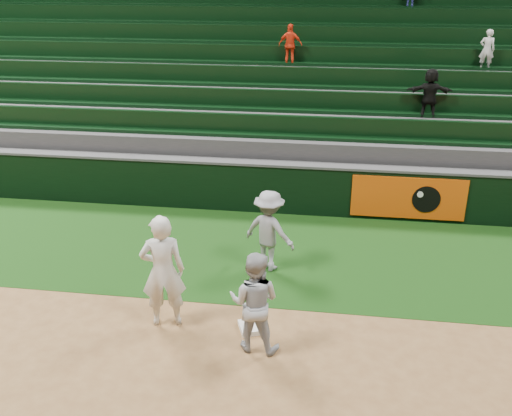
{
  "coord_description": "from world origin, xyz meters",
  "views": [
    {
      "loc": [
        1.24,
        -7.56,
        5.55
      ],
      "look_at": [
        -0.17,
        2.3,
        1.3
      ],
      "focal_mm": 40.0,
      "sensor_mm": 36.0,
      "label": 1
    }
  ],
  "objects": [
    {
      "name": "stadium_seating",
      "position": [
        0.0,
        8.97,
        1.7
      ],
      "size": [
        36.0,
        5.95,
        5.55
      ],
      "color": "#313133",
      "rests_on": "ground"
    },
    {
      "name": "first_base",
      "position": [
        0.06,
        0.23,
        0.05
      ],
      "size": [
        0.52,
        0.52,
        0.09
      ],
      "primitive_type": "cube",
      "rotation": [
        0.0,
        0.0,
        0.37
      ],
      "color": "white",
      "rests_on": "ground"
    },
    {
      "name": "ground",
      "position": [
        0.0,
        0.0,
        0.0
      ],
      "size": [
        70.0,
        70.0,
        0.0
      ],
      "primitive_type": "plane",
      "color": "brown",
      "rests_on": "ground"
    },
    {
      "name": "base_coach",
      "position": [
        0.08,
        2.33,
        0.82
      ],
      "size": [
        1.21,
        0.97,
        1.63
      ],
      "primitive_type": "imported",
      "rotation": [
        0.0,
        0.0,
        2.73
      ],
      "color": "gray",
      "rests_on": "foul_grass"
    },
    {
      "name": "baserunner",
      "position": [
        0.17,
        -0.22,
        0.83
      ],
      "size": [
        0.87,
        0.72,
        1.66
      ],
      "primitive_type": "imported",
      "rotation": [
        0.0,
        0.0,
        3.03
      ],
      "color": "#A9ADB4",
      "rests_on": "ground"
    },
    {
      "name": "foul_grass",
      "position": [
        0.0,
        3.0,
        0.0
      ],
      "size": [
        36.0,
        4.2,
        0.01
      ],
      "primitive_type": "cube",
      "color": "black",
      "rests_on": "ground"
    },
    {
      "name": "field_wall",
      "position": [
        0.03,
        5.2,
        0.63
      ],
      "size": [
        36.0,
        0.45,
        1.25
      ],
      "color": "black",
      "rests_on": "ground"
    },
    {
      "name": "first_baseman",
      "position": [
        -1.4,
        0.22,
        0.99
      ],
      "size": [
        0.82,
        0.65,
        1.98
      ],
      "primitive_type": "imported",
      "rotation": [
        0.0,
        0.0,
        3.41
      ],
      "color": "silver",
      "rests_on": "ground"
    }
  ]
}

